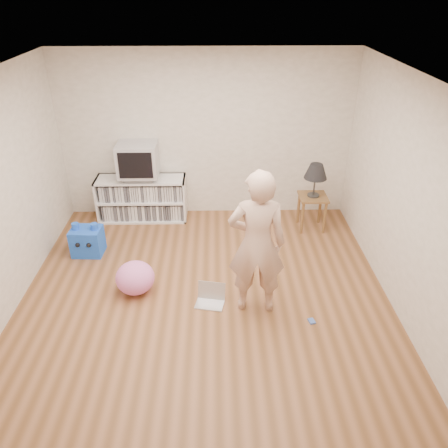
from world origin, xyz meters
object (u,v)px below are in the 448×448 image
crt_tv (138,159)px  table_lamp (316,172)px  media_unit (142,198)px  dvd_deck (140,176)px  plush_pink (135,278)px  side_table (312,204)px  laptop (211,297)px  plush_blue (87,241)px  person (257,244)px

crt_tv → table_lamp: size_ratio=1.17×
media_unit → dvd_deck: 0.39m
dvd_deck → plush_pink: (0.18, -1.92, -0.53)m
crt_tv → plush_pink: (0.18, -1.92, -0.82)m
crt_tv → side_table: bearing=-7.9°
dvd_deck → side_table: size_ratio=0.82×
side_table → laptop: (-1.55, -1.77, -0.35)m
plush_blue → dvd_deck: bearing=61.5°
person → plush_pink: person is taller
laptop → crt_tv: bearing=128.8°
table_lamp → person: (-1.03, -1.87, -0.06)m
side_table → person: 2.19m
dvd_deck → laptop: size_ratio=1.18×
side_table → laptop: size_ratio=1.45×
person → crt_tv: bearing=-51.7°
crt_tv → person: bearing=-54.0°
media_unit → table_lamp: 2.75m
laptop → plush_blue: plush_blue is taller
dvd_deck → laptop: bearing=-62.7°
person → plush_blue: person is taller
media_unit → plush_blue: bearing=-121.1°
side_table → plush_pink: bearing=-148.0°
dvd_deck → person: 2.78m
crt_tv → laptop: (1.11, -2.14, -0.96)m
media_unit → plush_pink: size_ratio=2.92×
laptop → table_lamp: bearing=60.2°
person → table_lamp: bearing=-116.4°
dvd_deck → plush_blue: bearing=-121.4°
table_lamp → laptop: (-1.55, -1.77, -0.88)m
side_table → person: (-1.03, -1.87, 0.47)m
table_lamp → plush_blue: bearing=-168.5°
dvd_deck → table_lamp: (2.66, -0.37, 0.21)m
crt_tv → person: 2.77m
laptop → plush_blue: (-1.74, 1.10, 0.14)m
dvd_deck → person: (1.63, -2.24, 0.15)m
media_unit → person: (1.63, -2.26, 0.53)m
laptop → plush_blue: bearing=159.0°
dvd_deck → table_lamp: size_ratio=0.87×
media_unit → laptop: 2.44m
plush_pink → plush_blue: bearing=132.6°
crt_tv → laptop: crt_tv is taller
side_table → plush_blue: side_table is taller
side_table → plush_pink: size_ratio=1.15×
media_unit → person: 2.84m
side_table → table_lamp: bearing=180.0°
crt_tv → plush_pink: 2.09m
crt_tv → table_lamp: bearing=-7.9°
crt_tv → laptop: bearing=-62.6°
media_unit → table_lamp: size_ratio=2.72×
side_table → person: bearing=-118.8°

